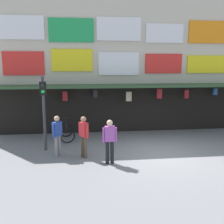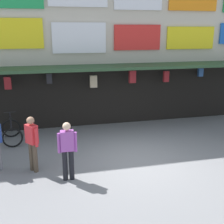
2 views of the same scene
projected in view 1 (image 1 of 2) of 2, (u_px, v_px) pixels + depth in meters
name	position (u px, v px, depth m)	size (l,w,h in m)	color
ground_plane	(161.00, 155.00, 10.49)	(80.00, 80.00, 0.00)	slate
shopfront	(139.00, 59.00, 14.23)	(18.00, 2.60, 8.00)	beige
traffic_light_near	(44.00, 102.00, 10.70)	(0.30, 0.34, 3.20)	#38383D
bicycle_parked	(67.00, 132.00, 12.56)	(0.86, 1.24, 1.05)	black
pedestrian_in_purple	(84.00, 135.00, 10.04)	(0.39, 0.44, 1.68)	brown
pedestrian_in_green	(57.00, 134.00, 10.16)	(0.39, 0.44, 1.68)	gray
pedestrian_in_blue	(110.00, 139.00, 9.41)	(0.53, 0.23, 1.68)	black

